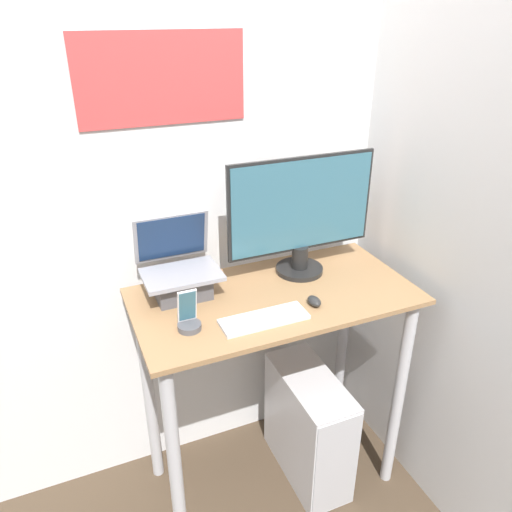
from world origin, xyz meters
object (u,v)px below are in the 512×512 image
at_px(laptop, 180,275).
at_px(computer_tower, 308,426).
at_px(monitor, 301,217).
at_px(keyboard, 264,319).
at_px(mouse, 314,301).
at_px(cell_phone, 189,319).

distance_m(laptop, computer_tower, 0.97).
height_order(monitor, keyboard, monitor).
xyz_separation_m(monitor, mouse, (-0.07, -0.26, -0.23)).
height_order(monitor, mouse, monitor).
xyz_separation_m(keyboard, computer_tower, (0.28, 0.12, -0.73)).
relative_size(monitor, cell_phone, 4.09).
relative_size(monitor, computer_tower, 1.15).
bearing_deg(keyboard, cell_phone, 167.23).
relative_size(laptop, cell_phone, 1.95).
bearing_deg(laptop, monitor, -1.28).
bearing_deg(keyboard, laptop, 126.75).
bearing_deg(mouse, laptop, 148.20).
height_order(keyboard, cell_phone, cell_phone).
height_order(monitor, cell_phone, monitor).
bearing_deg(mouse, monitor, 74.60).
bearing_deg(monitor, laptop, 178.72).
relative_size(laptop, mouse, 4.28).
bearing_deg(cell_phone, monitor, 22.37).
bearing_deg(cell_phone, laptop, 80.72).
xyz_separation_m(monitor, cell_phone, (-0.54, -0.22, -0.21)).
bearing_deg(laptop, cell_phone, -99.28).
height_order(keyboard, mouse, mouse).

